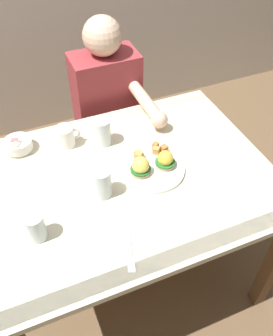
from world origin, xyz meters
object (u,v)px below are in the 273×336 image
at_px(water_glass_near, 36,229).
at_px(water_glass_extra, 102,184).
at_px(fruit_bowl, 18,145).
at_px(coffee_mug, 66,136).
at_px(fork, 130,255).
at_px(water_glass_far, 102,133).
at_px(dining_table, 126,195).
at_px(diner_person, 109,108).
at_px(eggs_benedict_plate, 152,165).

distance_m(water_glass_near, water_glass_extra, 0.29).
height_order(fruit_bowl, water_glass_near, water_glass_near).
relative_size(coffee_mug, fork, 0.72).
relative_size(fruit_bowl, water_glass_near, 1.09).
distance_m(coffee_mug, water_glass_extra, 0.34).
relative_size(coffee_mug, water_glass_near, 1.01).
bearing_deg(coffee_mug, water_glass_extra, -81.04).
bearing_deg(water_glass_extra, water_glass_far, 71.20).
height_order(fruit_bowl, water_glass_extra, water_glass_extra).
height_order(dining_table, coffee_mug, coffee_mug).
relative_size(water_glass_near, water_glass_extra, 0.88).
bearing_deg(fruit_bowl, water_glass_far, -14.77).
bearing_deg(coffee_mug, dining_table, -60.26).
distance_m(fruit_bowl, diner_person, 0.58).
bearing_deg(diner_person, fork, -105.14).
relative_size(eggs_benedict_plate, diner_person, 0.24).
bearing_deg(fork, dining_table, 71.02).
bearing_deg(eggs_benedict_plate, diner_person, 87.88).
distance_m(dining_table, fork, 0.38).
relative_size(eggs_benedict_plate, fruit_bowl, 2.25).
bearing_deg(fruit_bowl, dining_table, -42.41).
bearing_deg(water_glass_extra, fork, -90.51).
bearing_deg(fork, fruit_bowl, 110.51).
height_order(eggs_benedict_plate, water_glass_far, water_glass_far).
xyz_separation_m(eggs_benedict_plate, coffee_mug, (-0.28, 0.29, 0.02)).
height_order(water_glass_extra, diner_person, diner_person).
distance_m(coffee_mug, fork, 0.64).
xyz_separation_m(water_glass_far, diner_person, (0.15, 0.36, -0.15)).
bearing_deg(fruit_bowl, coffee_mug, -12.64).
relative_size(eggs_benedict_plate, water_glass_near, 2.45).
bearing_deg(fork, water_glass_extra, 89.49).
relative_size(dining_table, coffee_mug, 10.81).
height_order(water_glass_near, water_glass_extra, water_glass_extra).
bearing_deg(diner_person, dining_table, -102.90).
bearing_deg(dining_table, fruit_bowl, 137.59).
xyz_separation_m(coffee_mug, fork, (0.05, -0.63, -0.05)).
bearing_deg(water_glass_far, fork, -99.80).
distance_m(eggs_benedict_plate, fruit_bowl, 0.59).
height_order(dining_table, water_glass_near, water_glass_near).
distance_m(fork, water_glass_far, 0.60).
xyz_separation_m(water_glass_far, water_glass_extra, (-0.10, -0.29, 0.00)).
height_order(water_glass_far, diner_person, diner_person).
xyz_separation_m(coffee_mug, water_glass_near, (-0.22, -0.44, -0.00)).
height_order(fork, water_glass_extra, water_glass_extra).
bearing_deg(eggs_benedict_plate, fork, -124.16).
relative_size(coffee_mug, diner_person, 0.10).
xyz_separation_m(dining_table, fork, (-0.12, -0.34, 0.11)).
bearing_deg(diner_person, coffee_mug, -134.69).
bearing_deg(fork, coffee_mug, 94.56).
bearing_deg(eggs_benedict_plate, fruit_bowl, 145.36).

